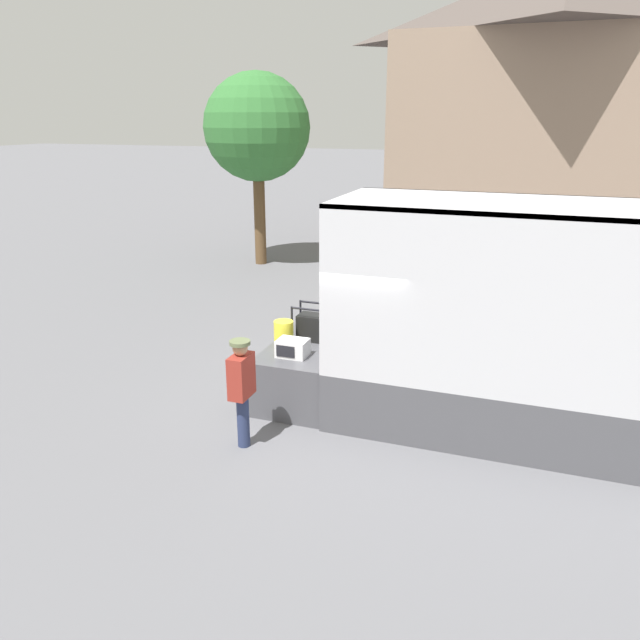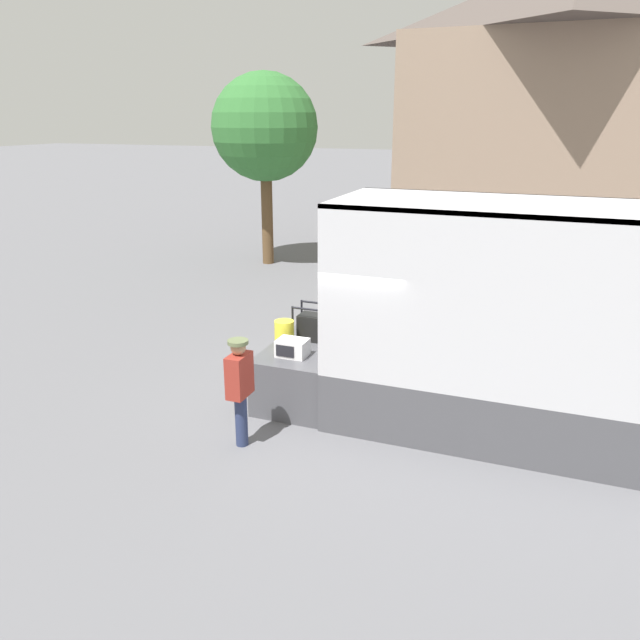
% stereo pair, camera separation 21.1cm
% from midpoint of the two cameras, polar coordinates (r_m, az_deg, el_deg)
% --- Properties ---
extents(ground_plane, '(160.00, 160.00, 0.00)m').
position_cam_midpoint_polar(ground_plane, '(10.59, 1.38, -7.49)').
color(ground_plane, slate).
extents(box_truck, '(6.86, 2.19, 3.45)m').
position_cam_midpoint_polar(box_truck, '(9.79, 24.13, -4.87)').
color(box_truck, '#B2B2B7').
rests_on(box_truck, ground).
extents(tailgate_deck, '(1.22, 2.08, 0.93)m').
position_cam_midpoint_polar(tailgate_deck, '(10.59, -1.74, -4.74)').
color(tailgate_deck, '#4C4C51').
rests_on(tailgate_deck, ground).
extents(microwave, '(0.48, 0.37, 0.27)m').
position_cam_midpoint_polar(microwave, '(9.94, -3.13, -2.57)').
color(microwave, white).
rests_on(microwave, tailgate_deck).
extents(portable_generator, '(0.75, 0.43, 0.62)m').
position_cam_midpoint_polar(portable_generator, '(10.61, -0.87, -0.65)').
color(portable_generator, black).
rests_on(portable_generator, tailgate_deck).
extents(orange_bucket, '(0.33, 0.33, 0.40)m').
position_cam_midpoint_polar(orange_bucket, '(10.46, -3.92, -1.16)').
color(orange_bucket, yellow).
rests_on(orange_bucket, tailgate_deck).
extents(worker_person, '(0.29, 0.44, 1.63)m').
position_cam_midpoint_polar(worker_person, '(8.93, -7.86, -5.73)').
color(worker_person, navy).
rests_on(worker_person, ground).
extents(house_backdrop, '(10.07, 8.37, 9.43)m').
position_cam_midpoint_polar(house_backdrop, '(23.40, 20.33, 17.66)').
color(house_backdrop, gray).
rests_on(house_backdrop, ground).
extents(street_tree, '(3.27, 3.27, 5.89)m').
position_cam_midpoint_polar(street_tree, '(20.02, -6.08, 17.05)').
color(street_tree, brown).
rests_on(street_tree, ground).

